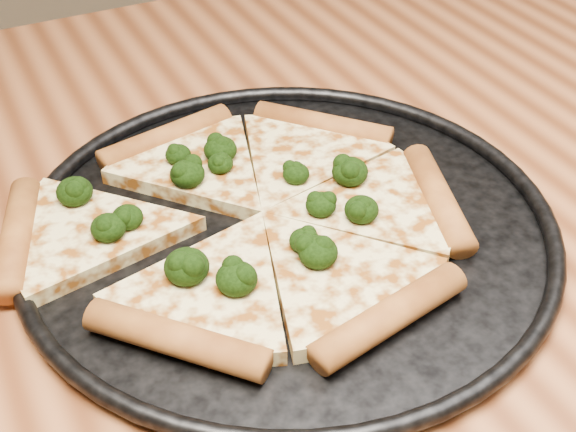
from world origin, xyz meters
name	(u,v)px	position (x,y,z in m)	size (l,w,h in m)	color
dining_table	(278,325)	(0.00, 0.00, 0.66)	(1.20, 0.90, 0.75)	brown
pizza_pan	(288,225)	(0.01, 0.00, 0.76)	(0.39, 0.39, 0.02)	black
pizza	(253,215)	(-0.01, 0.01, 0.77)	(0.35, 0.31, 0.02)	beige
broccoli_florets	(230,208)	(-0.03, 0.02, 0.78)	(0.22, 0.18, 0.02)	black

